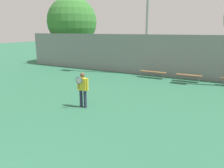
# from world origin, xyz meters

# --- Properties ---
(tennis_player) EXTENTS (0.60, 0.40, 1.60)m
(tennis_player) POSITION_xyz_m (-1.68, 6.45, 0.91)
(tennis_player) COLOR #282D47
(tennis_player) RESTS_ON ground_plane
(bench_courtside_near) EXTENTS (1.68, 0.40, 0.48)m
(bench_courtside_near) POSITION_xyz_m (1.65, 13.99, 0.43)
(bench_courtside_near) COLOR brown
(bench_courtside_near) RESTS_ON ground_plane
(bench_adjacent_court) EXTENTS (1.93, 0.40, 0.48)m
(bench_adjacent_court) POSITION_xyz_m (-0.87, 13.99, 0.44)
(bench_adjacent_court) COLOR brown
(bench_adjacent_court) RESTS_ON ground_plane
(back_fence) EXTENTS (27.15, 0.06, 3.10)m
(back_fence) POSITION_xyz_m (0.00, 14.88, 1.55)
(back_fence) COLOR gray
(back_fence) RESTS_ON ground_plane
(tree_green_broad) EXTENTS (5.15, 5.15, 6.84)m
(tree_green_broad) POSITION_xyz_m (-11.09, 17.77, 4.25)
(tree_green_broad) COLOR brown
(tree_green_broad) RESTS_ON ground_plane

